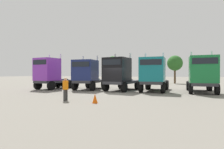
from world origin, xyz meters
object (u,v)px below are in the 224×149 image
object	(u,v)px
traffic_cone_near	(95,98)
semi_truck_navy	(88,74)
semi_truck_purple	(51,73)
semi_truck_green	(202,74)
semi_truck_black	(120,74)
semi_truck_teal	(153,74)
visitor_in_hivis	(65,87)

from	to	relation	value
traffic_cone_near	semi_truck_navy	bearing A→B (deg)	117.39
semi_truck_purple	semi_truck_navy	size ratio (longest dim) A/B	1.01
semi_truck_green	traffic_cone_near	size ratio (longest dim) A/B	10.24
semi_truck_navy	traffic_cone_near	distance (m)	10.22
semi_truck_black	traffic_cone_near	xyz separation A→B (m)	(0.68, -8.70, -1.60)
semi_truck_black	semi_truck_purple	bearing A→B (deg)	-76.47
semi_truck_green	traffic_cone_near	bearing A→B (deg)	-38.80
semi_truck_navy	semi_truck_green	xyz separation A→B (m)	(12.34, -0.08, 0.03)
traffic_cone_near	semi_truck_purple	bearing A→B (deg)	138.18
semi_truck_navy	semi_truck_teal	distance (m)	7.65
semi_truck_black	visitor_in_hivis	distance (m)	8.54
semi_truck_navy	semi_truck_black	distance (m)	3.98
semi_truck_purple	semi_truck_green	size ratio (longest dim) A/B	0.96
semi_truck_green	traffic_cone_near	distance (m)	11.86
semi_truck_navy	semi_truck_black	size ratio (longest dim) A/B	0.93
semi_truck_teal	semi_truck_green	size ratio (longest dim) A/B	0.99
semi_truck_green	visitor_in_hivis	bearing A→B (deg)	-47.88
semi_truck_navy	semi_truck_teal	bearing A→B (deg)	89.52
semi_truck_teal	visitor_in_hivis	distance (m)	10.11
semi_truck_purple	semi_truck_navy	bearing A→B (deg)	107.30
semi_truck_teal	visitor_in_hivis	bearing A→B (deg)	-29.05
semi_truck_black	semi_truck_green	size ratio (longest dim) A/B	1.02
semi_truck_purple	traffic_cone_near	xyz separation A→B (m)	(9.35, -8.37, -1.64)
semi_truck_black	semi_truck_green	distance (m)	8.37
semi_truck_teal	traffic_cone_near	size ratio (longest dim) A/B	10.18
semi_truck_teal	semi_truck_green	xyz separation A→B (m)	(4.69, 0.01, 0.01)
visitor_in_hivis	traffic_cone_near	bearing A→B (deg)	-10.52
semi_truck_navy	traffic_cone_near	size ratio (longest dim) A/B	9.76
semi_truck_teal	visitor_in_hivis	world-z (taller)	semi_truck_teal
semi_truck_teal	visitor_in_hivis	xyz separation A→B (m)	(-5.42, -8.48, -0.90)
semi_truck_purple	semi_truck_black	distance (m)	8.68
semi_truck_navy	semi_truck_black	xyz separation A→B (m)	(3.97, -0.27, 0.07)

